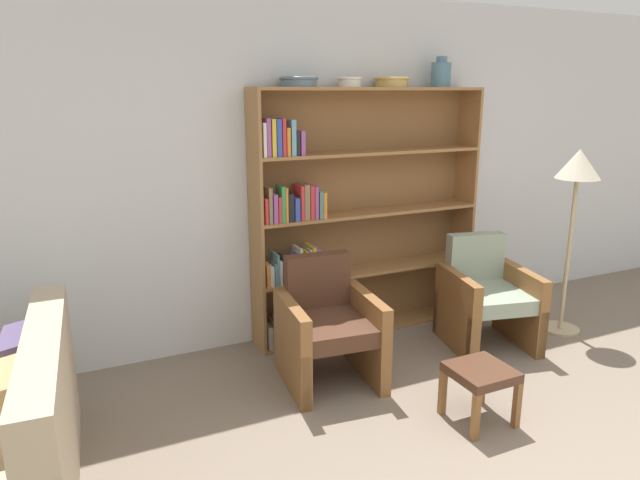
{
  "coord_description": "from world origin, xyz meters",
  "views": [
    {
      "loc": [
        -2.17,
        -1.54,
        2.02
      ],
      "look_at": [
        -0.45,
        2.14,
        0.95
      ],
      "focal_mm": 32.0,
      "sensor_mm": 36.0,
      "label": 1
    }
  ],
  "objects_px": {
    "armchair_cushioned": "(486,297)",
    "bowl_cream": "(392,81)",
    "bowl_sage": "(350,81)",
    "floor_lamp": "(577,178)",
    "vase_tall": "(441,74)",
    "bowl_terracotta": "(299,81)",
    "armchair_leather": "(328,327)",
    "footstool": "(481,377)",
    "bookshelf": "(347,220)"
  },
  "relations": [
    {
      "from": "bowl_cream",
      "to": "footstool",
      "type": "height_order",
      "value": "bowl_cream"
    },
    {
      "from": "bowl_sage",
      "to": "floor_lamp",
      "type": "distance_m",
      "value": 2.01
    },
    {
      "from": "footstool",
      "to": "vase_tall",
      "type": "bearing_deg",
      "value": 64.51
    },
    {
      "from": "bowl_cream",
      "to": "floor_lamp",
      "type": "relative_size",
      "value": 0.18
    },
    {
      "from": "bowl_sage",
      "to": "armchair_leather",
      "type": "distance_m",
      "value": 1.89
    },
    {
      "from": "bowl_cream",
      "to": "vase_tall",
      "type": "xyz_separation_m",
      "value": [
        0.48,
        0.0,
        0.06
      ]
    },
    {
      "from": "bookshelf",
      "to": "floor_lamp",
      "type": "relative_size",
      "value": 1.31
    },
    {
      "from": "bowl_cream",
      "to": "armchair_cushioned",
      "type": "relative_size",
      "value": 0.32
    },
    {
      "from": "vase_tall",
      "to": "armchair_cushioned",
      "type": "bearing_deg",
      "value": -84.92
    },
    {
      "from": "armchair_cushioned",
      "to": "footstool",
      "type": "xyz_separation_m",
      "value": [
        -0.81,
        -0.89,
        -0.1
      ]
    },
    {
      "from": "bowl_terracotta",
      "to": "floor_lamp",
      "type": "distance_m",
      "value": 2.39
    },
    {
      "from": "armchair_leather",
      "to": "armchair_cushioned",
      "type": "xyz_separation_m",
      "value": [
        1.43,
        -0.0,
        0.0
      ]
    },
    {
      "from": "floor_lamp",
      "to": "vase_tall",
      "type": "bearing_deg",
      "value": 138.02
    },
    {
      "from": "bookshelf",
      "to": "footstool",
      "type": "bearing_deg",
      "value": -86.2
    },
    {
      "from": "vase_tall",
      "to": "armchair_cushioned",
      "type": "xyz_separation_m",
      "value": [
        0.06,
        -0.68,
        -1.75
      ]
    },
    {
      "from": "bookshelf",
      "to": "floor_lamp",
      "type": "height_order",
      "value": "bookshelf"
    },
    {
      "from": "bowl_terracotta",
      "to": "vase_tall",
      "type": "height_order",
      "value": "vase_tall"
    },
    {
      "from": "vase_tall",
      "to": "footstool",
      "type": "height_order",
      "value": "vase_tall"
    },
    {
      "from": "vase_tall",
      "to": "floor_lamp",
      "type": "xyz_separation_m",
      "value": [
        0.84,
        -0.76,
        -0.83
      ]
    },
    {
      "from": "armchair_cushioned",
      "to": "armchair_leather",
      "type": "bearing_deg",
      "value": 12.62
    },
    {
      "from": "bowl_cream",
      "to": "floor_lamp",
      "type": "distance_m",
      "value": 1.7
    },
    {
      "from": "bowl_terracotta",
      "to": "floor_lamp",
      "type": "bearing_deg",
      "value": -19.6
    },
    {
      "from": "armchair_leather",
      "to": "bowl_cream",
      "type": "bearing_deg",
      "value": -136.62
    },
    {
      "from": "armchair_cushioned",
      "to": "floor_lamp",
      "type": "bearing_deg",
      "value": -173.4
    },
    {
      "from": "armchair_cushioned",
      "to": "bookshelf",
      "type": "bearing_deg",
      "value": -24.62
    },
    {
      "from": "floor_lamp",
      "to": "footstool",
      "type": "bearing_deg",
      "value": -152.99
    },
    {
      "from": "armchair_leather",
      "to": "bowl_terracotta",
      "type": "bearing_deg",
      "value": -90.56
    },
    {
      "from": "bowl_terracotta",
      "to": "vase_tall",
      "type": "bearing_deg",
      "value": 0.0
    },
    {
      "from": "bowl_terracotta",
      "to": "armchair_cushioned",
      "type": "xyz_separation_m",
      "value": [
        1.35,
        -0.68,
        -1.69
      ]
    },
    {
      "from": "bowl_sage",
      "to": "floor_lamp",
      "type": "height_order",
      "value": "bowl_sage"
    },
    {
      "from": "bowl_cream",
      "to": "vase_tall",
      "type": "height_order",
      "value": "vase_tall"
    },
    {
      "from": "armchair_cushioned",
      "to": "vase_tall",
      "type": "bearing_deg",
      "value": -72.27
    },
    {
      "from": "vase_tall",
      "to": "footstool",
      "type": "distance_m",
      "value": 2.54
    },
    {
      "from": "bowl_sage",
      "to": "footstool",
      "type": "bearing_deg",
      "value": -86.05
    },
    {
      "from": "armchair_leather",
      "to": "armchair_cushioned",
      "type": "distance_m",
      "value": 1.43
    },
    {
      "from": "bookshelf",
      "to": "bowl_terracotta",
      "type": "relative_size",
      "value": 6.96
    },
    {
      "from": "bowl_cream",
      "to": "floor_lamp",
      "type": "bearing_deg",
      "value": -29.89
    },
    {
      "from": "footstool",
      "to": "bookshelf",
      "type": "bearing_deg",
      "value": 93.8
    },
    {
      "from": "bowl_terracotta",
      "to": "armchair_cushioned",
      "type": "height_order",
      "value": "bowl_terracotta"
    },
    {
      "from": "vase_tall",
      "to": "footstool",
      "type": "relative_size",
      "value": 0.68
    },
    {
      "from": "bowl_sage",
      "to": "armchair_leather",
      "type": "height_order",
      "value": "bowl_sage"
    },
    {
      "from": "bowl_sage",
      "to": "footstool",
      "type": "distance_m",
      "value": 2.38
    },
    {
      "from": "bowl_sage",
      "to": "vase_tall",
      "type": "distance_m",
      "value": 0.86
    },
    {
      "from": "armchair_cushioned",
      "to": "bowl_cream",
      "type": "bearing_deg",
      "value": -38.86
    },
    {
      "from": "bowl_sage",
      "to": "floor_lamp",
      "type": "relative_size",
      "value": 0.13
    },
    {
      "from": "footstool",
      "to": "armchair_leather",
      "type": "bearing_deg",
      "value": 124.67
    },
    {
      "from": "bowl_sage",
      "to": "bowl_cream",
      "type": "distance_m",
      "value": 0.38
    },
    {
      "from": "bowl_sage",
      "to": "armchair_leather",
      "type": "relative_size",
      "value": 0.23
    },
    {
      "from": "armchair_leather",
      "to": "floor_lamp",
      "type": "distance_m",
      "value": 2.4
    },
    {
      "from": "bookshelf",
      "to": "bowl_cream",
      "type": "relative_size",
      "value": 7.25
    }
  ]
}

